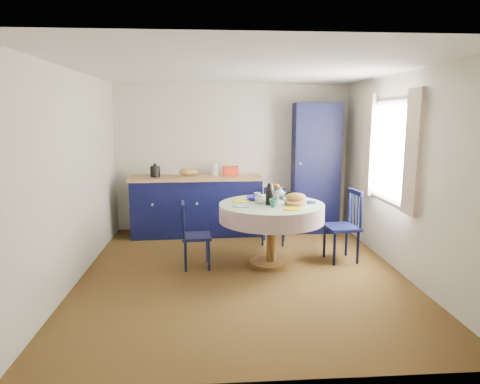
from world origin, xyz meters
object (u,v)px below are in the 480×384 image
at_px(cobalt_bowl, 255,198).
at_px(kitchen_counter, 197,205).
at_px(dining_table, 272,213).
at_px(mug_c, 290,196).
at_px(chair_far, 274,216).
at_px(mug_a, 259,200).
at_px(chair_left, 194,235).
at_px(mug_b, 274,203).
at_px(chair_right, 344,225).
at_px(pantry_cabinet, 315,168).
at_px(mug_d, 257,196).

bearing_deg(cobalt_bowl, kitchen_counter, 120.88).
bearing_deg(cobalt_bowl, dining_table, -48.02).
bearing_deg(dining_table, mug_c, 39.27).
height_order(chair_far, mug_a, mug_a).
xyz_separation_m(dining_table, mug_a, (-0.17, 0.03, 0.17)).
xyz_separation_m(chair_left, chair_far, (1.21, 1.03, -0.01)).
bearing_deg(chair_far, mug_c, -70.87).
bearing_deg(mug_a, mug_b, -58.72).
height_order(kitchen_counter, mug_a, kitchen_counter).
bearing_deg(kitchen_counter, chair_left, -92.17).
bearing_deg(dining_table, chair_right, 5.91).
distance_m(pantry_cabinet, chair_right, 1.70).
distance_m(chair_right, mug_c, 0.84).
height_order(chair_far, cobalt_bowl, cobalt_bowl).
bearing_deg(mug_b, dining_table, 86.66).
relative_size(mug_a, mug_b, 1.03).
bearing_deg(pantry_cabinet, chair_left, -136.60).
bearing_deg(chair_far, cobalt_bowl, -104.45).
bearing_deg(chair_left, cobalt_bowl, -76.79).
distance_m(dining_table, mug_c, 0.40).
bearing_deg(chair_right, mug_d, -107.69).
distance_m(chair_left, mug_d, 1.04).
bearing_deg(mug_d, chair_left, -157.37).
distance_m(kitchen_counter, pantry_cabinet, 2.10).
bearing_deg(cobalt_bowl, chair_far, 63.68).
bearing_deg(chair_left, chair_far, -53.56).
bearing_deg(pantry_cabinet, cobalt_bowl, -126.22).
bearing_deg(chair_far, mug_b, -87.04).
relative_size(mug_a, mug_d, 1.20).
xyz_separation_m(chair_right, mug_d, (-1.17, 0.23, 0.38)).
bearing_deg(mug_b, chair_right, 17.98).
bearing_deg(dining_table, mug_b, -93.34).
distance_m(kitchen_counter, chair_left, 1.64).
distance_m(dining_table, mug_b, 0.29).
height_order(pantry_cabinet, chair_left, pantry_cabinet).
bearing_deg(mug_c, dining_table, -140.73).
distance_m(pantry_cabinet, mug_a, 2.04).
xyz_separation_m(mug_d, cobalt_bowl, (-0.05, -0.11, -0.02)).
bearing_deg(chair_left, chair_right, -90.31).
xyz_separation_m(mug_b, mug_d, (-0.14, 0.56, -0.01)).
xyz_separation_m(pantry_cabinet, mug_d, (-1.14, -1.36, -0.21)).
bearing_deg(chair_left, kitchen_counter, -4.07).
xyz_separation_m(chair_far, chair_right, (0.84, -0.90, 0.06)).
distance_m(pantry_cabinet, mug_c, 1.65).
bearing_deg(mug_b, mug_c, 57.40).
distance_m(kitchen_counter, chair_far, 1.35).
xyz_separation_m(chair_right, mug_b, (-1.03, -0.33, 0.39)).
bearing_deg(mug_b, mug_d, 104.16).
relative_size(kitchen_counter, chair_right, 2.26).
bearing_deg(mug_c, chair_left, -168.85).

